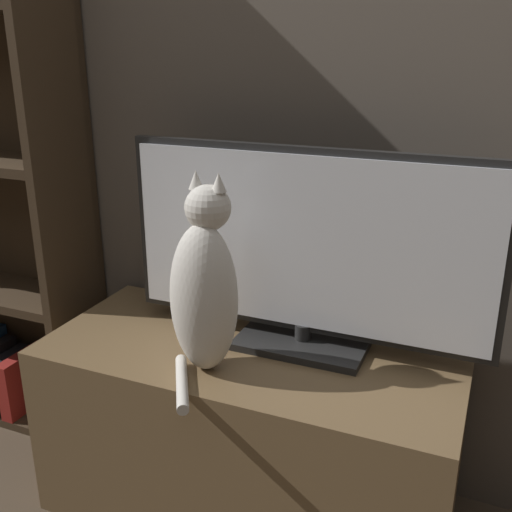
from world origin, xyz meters
TOP-DOWN VIEW (x-y plane):
  - wall_back at (0.00, 1.22)m, footprint 4.80×0.05m
  - tv_stand at (0.00, 0.92)m, footprint 1.12×0.51m
  - tv at (0.12, 1.01)m, footprint 0.99×0.21m
  - cat at (-0.06, 0.80)m, footprint 0.18×0.31m

SIDE VIEW (x-z plane):
  - tv_stand at x=0.00m, z-range 0.00..0.52m
  - cat at x=-0.06m, z-range 0.48..0.98m
  - tv at x=0.12m, z-range 0.52..1.05m
  - wall_back at x=0.00m, z-range 0.00..2.60m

